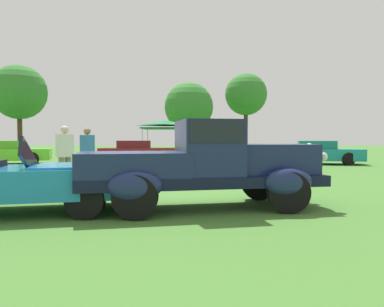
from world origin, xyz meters
The scene contains 12 objects.
ground_plane centered at (0.00, 0.00, 0.00)m, with size 120.00×120.00×0.00m, color #42752D.
feature_pickup_truck centered at (0.36, -0.58, 0.87)m, with size 4.83×2.50×1.70m.
neighbor_convertible centered at (-2.97, -1.03, 0.58)m, with size 4.48×2.58×1.40m.
show_car_lime centered at (-9.65, 11.29, 0.60)m, with size 4.45×2.84×1.22m.
show_car_burgundy centered at (-3.23, 13.39, 0.60)m, with size 4.52×2.28×1.22m.
show_car_teal centered at (6.74, 11.45, 0.60)m, with size 4.49×2.53×1.22m.
spectator_by_row centered at (-3.25, 3.92, 0.91)m, with size 0.46×0.37×1.69m.
spectator_far_side centered at (-3.29, 2.07, 0.91)m, with size 0.43×0.46×1.69m.
canopy_tent_left_field centered at (-2.10, 19.59, 2.42)m, with size 3.28×3.28×2.71m.
treeline_far_left centered at (-16.42, 26.44, 5.69)m, with size 5.12×5.12×8.28m.
treeline_mid_left centered at (-0.41, 28.43, 4.48)m, with size 4.85×4.85×6.92m.
treeline_center centered at (5.78, 31.94, 6.11)m, with size 4.55×4.55×8.42m.
Camera 1 is at (0.18, -7.47, 1.36)m, focal length 33.56 mm.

